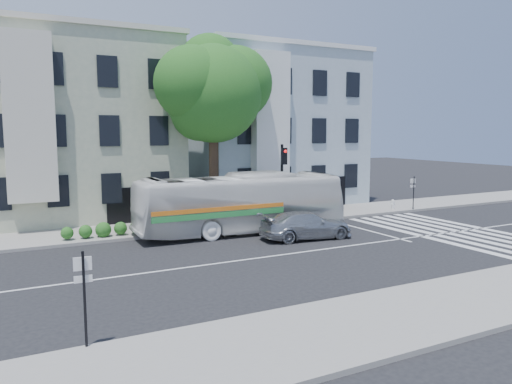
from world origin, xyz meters
TOP-DOWN VIEW (x-y plane):
  - ground at (0.00, 0.00)m, footprint 120.00×120.00m
  - sidewalk_far at (0.00, 8.00)m, footprint 80.00×4.00m
  - sidewalk_near at (0.00, -8.00)m, footprint 80.00×4.00m
  - building_left at (-7.00, 15.00)m, footprint 12.00×10.00m
  - building_right at (7.00, 15.00)m, footprint 12.00×10.00m
  - street_tree at (0.06, 8.74)m, footprint 7.30×5.90m
  - bus at (0.19, 5.20)m, footprint 2.95×11.45m
  - sedan at (2.37, 2.31)m, footprint 2.46×4.92m
  - hedge at (-4.16, 6.80)m, footprint 8.53×2.01m
  - traffic_signal at (3.16, 5.94)m, footprint 0.46×0.55m
  - fire_hydrant at (12.31, 6.80)m, footprint 0.37×0.22m
  - near_sign_pole at (-9.57, -6.06)m, footprint 0.43×0.18m
  - far_sign_pole at (13.46, 6.15)m, footprint 0.40×0.17m

SIDE VIEW (x-z plane):
  - ground at x=0.00m, z-range 0.00..0.00m
  - sidewalk_far at x=0.00m, z-range 0.00..0.15m
  - sidewalk_near at x=0.00m, z-range 0.00..0.15m
  - fire_hydrant at x=12.31m, z-range 0.16..0.82m
  - hedge at x=-4.16m, z-range 0.15..0.85m
  - sedan at x=2.37m, z-range 0.00..1.37m
  - far_sign_pole at x=13.46m, z-range 0.47..2.69m
  - bus at x=0.19m, z-range 0.00..3.17m
  - near_sign_pole at x=-9.57m, z-range 0.48..2.87m
  - traffic_signal at x=3.16m, z-range 0.68..5.32m
  - building_left at x=-7.00m, z-range 0.00..11.00m
  - building_right at x=7.00m, z-range 0.00..11.00m
  - street_tree at x=0.06m, z-range 2.28..13.38m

